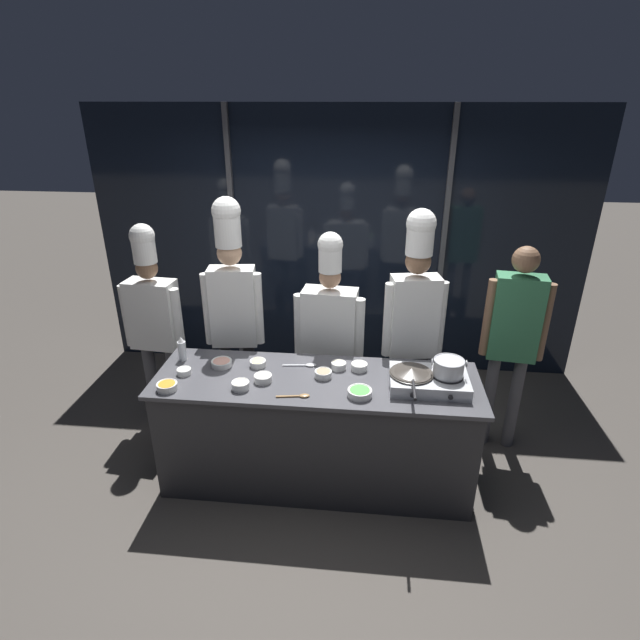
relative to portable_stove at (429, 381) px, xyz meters
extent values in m
plane|color=#47423D|center=(-0.79, 0.02, -0.94)|extent=(24.00, 24.00, 0.00)
cube|color=black|center=(-0.79, 1.91, 0.41)|extent=(4.99, 0.04, 2.70)
cube|color=#47474C|center=(-1.85, 1.87, 0.41)|extent=(0.05, 0.05, 2.70)
cube|color=#47474C|center=(0.27, 1.87, 0.41)|extent=(0.05, 0.05, 2.70)
cube|color=#2D2D30|center=(-0.79, 0.02, -0.51)|extent=(2.27, 0.69, 0.87)
cube|color=#47474C|center=(-0.79, 0.02, -0.06)|extent=(2.34, 0.73, 0.03)
cube|color=#B2B5BA|center=(0.00, 0.00, 0.00)|extent=(0.54, 0.37, 0.09)
cylinder|color=black|center=(-0.12, 0.00, 0.05)|extent=(0.22, 0.22, 0.01)
cylinder|color=black|center=(-0.12, -0.20, 0.00)|extent=(0.03, 0.01, 0.03)
cylinder|color=black|center=(0.12, 0.00, 0.05)|extent=(0.22, 0.22, 0.01)
cylinder|color=black|center=(0.12, -0.20, 0.00)|extent=(0.03, 0.01, 0.03)
cylinder|color=#38332D|center=(-0.12, 0.00, 0.06)|extent=(0.29, 0.29, 0.01)
cone|color=#38332D|center=(-0.12, 0.00, 0.07)|extent=(0.30, 0.30, 0.04)
cylinder|color=black|center=(-0.12, -0.26, 0.08)|extent=(0.02, 0.23, 0.02)
cylinder|color=#B7BABF|center=(0.12, 0.00, 0.11)|extent=(0.21, 0.21, 0.11)
torus|color=#B7BABF|center=(0.12, 0.00, 0.17)|extent=(0.21, 0.21, 0.01)
torus|color=#B7BABF|center=(0.01, 0.00, 0.15)|extent=(0.01, 0.05, 0.05)
torus|color=#B7BABF|center=(0.24, 0.00, 0.15)|extent=(0.01, 0.05, 0.05)
cylinder|color=white|center=(-1.84, 0.20, 0.03)|extent=(0.06, 0.06, 0.15)
cone|color=white|center=(-1.84, 0.20, 0.12)|extent=(0.05, 0.05, 0.04)
cylinder|color=white|center=(-1.75, -0.01, -0.03)|extent=(0.10, 0.10, 0.04)
torus|color=white|center=(-1.75, -0.01, -0.01)|extent=(0.10, 0.10, 0.01)
cylinder|color=white|center=(-1.75, -0.01, -0.02)|extent=(0.08, 0.08, 0.02)
cylinder|color=white|center=(-0.47, -0.17, -0.02)|extent=(0.16, 0.16, 0.05)
torus|color=white|center=(-0.47, -0.17, 0.00)|extent=(0.17, 0.17, 0.01)
cylinder|color=#4C9E47|center=(-0.47, -0.17, -0.01)|extent=(0.13, 0.13, 0.03)
cylinder|color=white|center=(-0.49, 0.19, -0.02)|extent=(0.12, 0.12, 0.05)
torus|color=white|center=(-0.49, 0.19, 0.00)|extent=(0.12, 0.12, 0.01)
cylinder|color=silver|center=(-0.49, 0.19, -0.01)|extent=(0.10, 0.10, 0.03)
cylinder|color=white|center=(-0.74, 0.05, -0.02)|extent=(0.12, 0.12, 0.05)
torus|color=white|center=(-0.74, 0.05, 0.00)|extent=(0.13, 0.13, 0.01)
cylinder|color=#9E896B|center=(-0.74, 0.05, -0.01)|extent=(0.10, 0.10, 0.03)
cylinder|color=white|center=(-1.16, -0.05, -0.02)|extent=(0.13, 0.13, 0.05)
torus|color=white|center=(-1.16, -0.05, 0.00)|extent=(0.13, 0.13, 0.01)
cylinder|color=silver|center=(-1.16, -0.05, -0.01)|extent=(0.10, 0.10, 0.03)
cylinder|color=white|center=(-1.24, 0.16, -0.02)|extent=(0.12, 0.12, 0.05)
torus|color=white|center=(-1.24, 0.16, 0.00)|extent=(0.12, 0.12, 0.01)
cylinder|color=#E0C689|center=(-1.24, 0.16, -0.01)|extent=(0.10, 0.10, 0.02)
cylinder|color=white|center=(-0.64, 0.18, -0.02)|extent=(0.11, 0.11, 0.05)
torus|color=white|center=(-0.64, 0.18, 0.00)|extent=(0.11, 0.11, 0.01)
cylinder|color=beige|center=(-0.64, 0.18, -0.01)|extent=(0.09, 0.09, 0.03)
cylinder|color=white|center=(-1.52, 0.14, -0.03)|extent=(0.15, 0.15, 0.04)
torus|color=white|center=(-1.52, 0.14, -0.01)|extent=(0.16, 0.16, 0.01)
cylinder|color=#EAA893|center=(-1.52, 0.14, -0.02)|extent=(0.12, 0.12, 0.02)
cylinder|color=white|center=(-1.79, -0.23, -0.02)|extent=(0.14, 0.14, 0.05)
torus|color=white|center=(-1.79, -0.23, 0.00)|extent=(0.14, 0.14, 0.01)
cylinder|color=orange|center=(-1.79, -0.23, -0.01)|extent=(0.12, 0.12, 0.03)
cylinder|color=white|center=(-1.29, -0.17, -0.02)|extent=(0.12, 0.12, 0.05)
torus|color=white|center=(-1.29, -0.17, 0.01)|extent=(0.12, 0.12, 0.01)
cylinder|color=beige|center=(-1.29, -0.17, -0.01)|extent=(0.10, 0.10, 0.03)
cube|color=olive|center=(-0.96, -0.24, -0.04)|extent=(0.16, 0.04, 0.01)
ellipsoid|color=olive|center=(-0.84, -0.22, -0.04)|extent=(0.08, 0.06, 0.02)
cube|color=#B2B5BA|center=(-0.98, 0.19, -0.04)|extent=(0.17, 0.03, 0.01)
ellipsoid|color=#B2B5BA|center=(-0.85, 0.20, -0.04)|extent=(0.09, 0.06, 0.02)
cylinder|color=#4C4C51|center=(-2.15, 0.68, -0.57)|extent=(0.11, 0.11, 0.74)
cylinder|color=#4C4C51|center=(-2.38, 0.70, -0.57)|extent=(0.11, 0.11, 0.74)
cube|color=white|center=(-2.26, 0.69, 0.10)|extent=(0.43, 0.25, 0.60)
cylinder|color=white|center=(-2.04, 0.64, 0.08)|extent=(0.08, 0.08, 0.55)
cylinder|color=white|center=(-2.49, 0.68, 0.08)|extent=(0.08, 0.08, 0.55)
sphere|color=brown|center=(-2.26, 0.69, 0.51)|extent=(0.18, 0.18, 0.18)
cylinder|color=white|center=(-2.26, 0.69, 0.67)|extent=(0.19, 0.19, 0.22)
sphere|color=white|center=(-2.26, 0.69, 0.78)|extent=(0.20, 0.20, 0.20)
cylinder|color=#232326|center=(-1.45, 0.67, -0.53)|extent=(0.10, 0.10, 0.83)
cylinder|color=#232326|center=(-1.65, 0.65, -0.53)|extent=(0.10, 0.10, 0.83)
cube|color=white|center=(-1.55, 0.66, 0.22)|extent=(0.39, 0.24, 0.67)
cylinder|color=white|center=(-1.34, 0.65, 0.21)|extent=(0.07, 0.07, 0.61)
cylinder|color=white|center=(-1.75, 0.60, 0.21)|extent=(0.07, 0.07, 0.61)
sphere|color=tan|center=(-1.55, 0.66, 0.67)|extent=(0.20, 0.20, 0.20)
cylinder|color=white|center=(-1.55, 0.66, 0.87)|extent=(0.21, 0.21, 0.28)
sphere|color=white|center=(-1.55, 0.66, 1.00)|extent=(0.22, 0.22, 0.22)
cylinder|color=#232326|center=(-0.63, 0.67, -0.58)|extent=(0.12, 0.12, 0.73)
cylinder|color=#232326|center=(-0.87, 0.70, -0.58)|extent=(0.12, 0.12, 0.73)
cube|color=white|center=(-0.75, 0.69, 0.09)|extent=(0.46, 0.27, 0.59)
cylinder|color=white|center=(-0.51, 0.63, 0.07)|extent=(0.09, 0.09, 0.55)
cylinder|color=white|center=(-1.00, 0.67, 0.07)|extent=(0.09, 0.09, 0.55)
sphere|color=#A87A5B|center=(-0.75, 0.69, 0.49)|extent=(0.17, 0.17, 0.17)
cylinder|color=white|center=(-0.75, 0.69, 0.65)|extent=(0.18, 0.18, 0.22)
sphere|color=white|center=(-0.75, 0.69, 0.76)|extent=(0.20, 0.20, 0.20)
cylinder|color=#232326|center=(0.02, 0.65, -0.53)|extent=(0.10, 0.10, 0.82)
cylinder|color=#232326|center=(-0.18, 0.61, -0.53)|extent=(0.10, 0.10, 0.82)
cube|color=white|center=(-0.08, 0.63, 0.21)|extent=(0.40, 0.26, 0.66)
cylinder|color=white|center=(0.13, 0.64, 0.20)|extent=(0.08, 0.08, 0.61)
cylinder|color=white|center=(-0.28, 0.56, 0.20)|extent=(0.08, 0.08, 0.61)
sphere|color=brown|center=(-0.08, 0.63, 0.66)|extent=(0.20, 0.20, 0.20)
cylinder|color=white|center=(-0.08, 0.63, 0.83)|extent=(0.21, 0.21, 0.24)
sphere|color=white|center=(-0.08, 0.63, 0.95)|extent=(0.22, 0.22, 0.22)
cylinder|color=#4C4C51|center=(0.80, 0.60, -0.52)|extent=(0.10, 0.10, 0.84)
cylinder|color=#4C4C51|center=(0.60, 0.63, -0.52)|extent=(0.10, 0.10, 0.84)
cube|color=#33754C|center=(0.70, 0.61, 0.24)|extent=(0.39, 0.24, 0.68)
cylinder|color=brown|center=(0.90, 0.56, 0.23)|extent=(0.07, 0.07, 0.63)
cylinder|color=brown|center=(0.49, 0.61, 0.23)|extent=(0.07, 0.07, 0.63)
sphere|color=brown|center=(0.70, 0.61, 0.71)|extent=(0.20, 0.20, 0.20)
camera|label=1|loc=(-0.44, -3.04, 1.80)|focal=28.00mm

